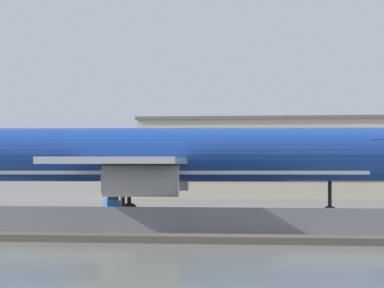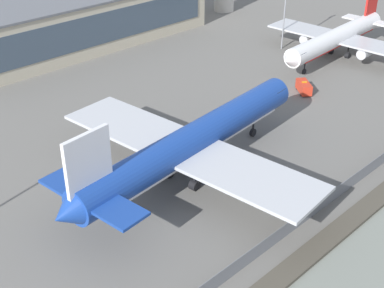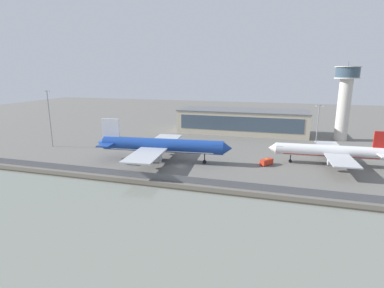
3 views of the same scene
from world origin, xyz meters
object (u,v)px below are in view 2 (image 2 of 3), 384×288
object	(u,v)px
passenger_jet_white_red	(337,38)
baggage_tug	(90,151)
ops_van	(304,87)
apron_light_mast_apron_west	(285,3)
cargo_jet_blue	(192,142)

from	to	relation	value
passenger_jet_white_red	baggage_tug	distance (m)	69.90
ops_van	baggage_tug	bearing A→B (deg)	167.93
baggage_tug	ops_van	distance (m)	48.36
apron_light_mast_apron_west	ops_van	bearing A→B (deg)	-133.12
ops_van	apron_light_mast_apron_west	distance (m)	28.96
passenger_jet_white_red	apron_light_mast_apron_west	size ratio (longest dim) A/B	2.09
baggage_tug	apron_light_mast_apron_west	distance (m)	67.34
cargo_jet_blue	passenger_jet_white_red	world-z (taller)	cargo_jet_blue
cargo_jet_blue	baggage_tug	size ratio (longest dim) A/B	14.94
cargo_jet_blue	ops_van	size ratio (longest dim) A/B	9.87
passenger_jet_white_red	apron_light_mast_apron_west	distance (m)	15.25
baggage_tug	apron_light_mast_apron_west	size ratio (longest dim) A/B	0.17
cargo_jet_blue	ops_van	world-z (taller)	cargo_jet_blue
cargo_jet_blue	ops_van	distance (m)	40.35
passenger_jet_white_red	ops_van	world-z (taller)	passenger_jet_white_red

